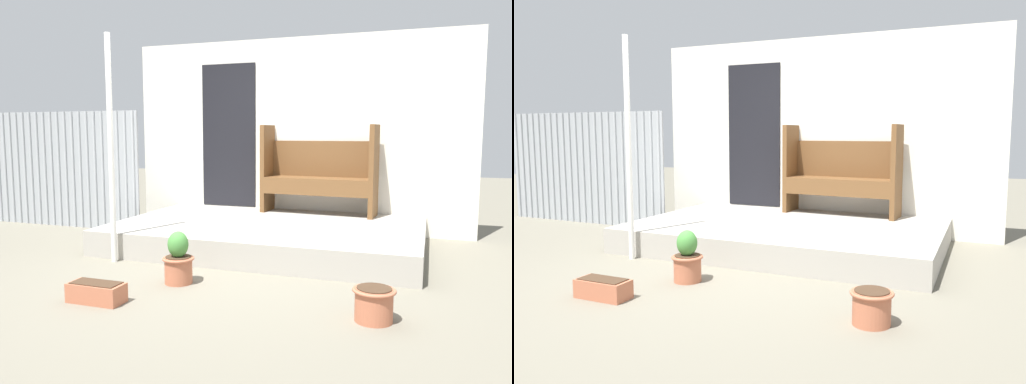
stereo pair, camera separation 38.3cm
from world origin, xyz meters
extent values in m
plane|color=#706B5B|center=(0.00, 0.00, 0.00)|extent=(24.00, 24.00, 0.00)
cube|color=#A8A399|center=(0.06, 1.12, 0.14)|extent=(3.49, 2.24, 0.28)
cube|color=white|center=(0.06, 2.27, 1.30)|extent=(4.69, 0.06, 2.60)
cube|color=black|center=(-0.90, 2.23, 1.29)|extent=(0.80, 0.02, 2.00)
cube|color=#9EA3A8|center=(-3.29, 1.40, 0.81)|extent=(2.83, 0.02, 1.63)
cylinder|color=#AAB0B5|center=(-4.65, 1.38, 0.81)|extent=(0.04, 0.04, 1.63)
cylinder|color=#AAB0B5|center=(-4.52, 1.38, 0.81)|extent=(0.04, 0.04, 1.63)
cylinder|color=#AAB0B5|center=(-4.40, 1.38, 0.81)|extent=(0.04, 0.04, 1.63)
cylinder|color=#AAB0B5|center=(-4.28, 1.38, 0.81)|extent=(0.04, 0.04, 1.63)
cylinder|color=#AAB0B5|center=(-4.15, 1.38, 0.81)|extent=(0.04, 0.04, 1.63)
cylinder|color=#AAB0B5|center=(-4.03, 1.38, 0.81)|extent=(0.04, 0.04, 1.63)
cylinder|color=#AAB0B5|center=(-3.91, 1.38, 0.81)|extent=(0.04, 0.04, 1.63)
cylinder|color=#AAB0B5|center=(-3.78, 1.38, 0.81)|extent=(0.04, 0.04, 1.63)
cylinder|color=#AAB0B5|center=(-3.66, 1.38, 0.81)|extent=(0.04, 0.04, 1.63)
cylinder|color=#AAB0B5|center=(-3.54, 1.38, 0.81)|extent=(0.04, 0.04, 1.63)
cylinder|color=#AAB0B5|center=(-3.41, 1.38, 0.81)|extent=(0.04, 0.04, 1.63)
cylinder|color=#AAB0B5|center=(-3.29, 1.38, 0.81)|extent=(0.04, 0.04, 1.63)
cylinder|color=#AAB0B5|center=(-3.17, 1.38, 0.81)|extent=(0.04, 0.04, 1.63)
cylinder|color=#AAB0B5|center=(-3.04, 1.38, 0.81)|extent=(0.04, 0.04, 1.63)
cylinder|color=#AAB0B5|center=(-2.92, 1.38, 0.81)|extent=(0.04, 0.04, 1.63)
cylinder|color=#AAB0B5|center=(-2.80, 1.38, 0.81)|extent=(0.04, 0.04, 1.63)
cylinder|color=#AAB0B5|center=(-2.67, 1.38, 0.81)|extent=(0.04, 0.04, 1.63)
cylinder|color=#AAB0B5|center=(-2.55, 1.38, 0.81)|extent=(0.04, 0.04, 1.63)
cylinder|color=#AAB0B5|center=(-2.43, 1.38, 0.81)|extent=(0.04, 0.04, 1.63)
cylinder|color=#AAB0B5|center=(-2.30, 1.38, 0.81)|extent=(0.04, 0.04, 1.63)
cylinder|color=#AAB0B5|center=(-2.18, 1.38, 0.81)|extent=(0.04, 0.04, 1.63)
cylinder|color=#AAB0B5|center=(-2.06, 1.38, 0.81)|extent=(0.04, 0.04, 1.63)
cylinder|color=#AAB0B5|center=(-1.93, 1.38, 0.81)|extent=(0.04, 0.04, 1.63)
cylinder|color=white|center=(-1.24, -0.07, 1.16)|extent=(0.06, 0.06, 2.31)
cube|color=brown|center=(-0.25, 2.02, 0.86)|extent=(0.09, 0.40, 1.15)
cube|color=brown|center=(1.16, 1.93, 0.86)|extent=(0.09, 0.40, 1.15)
cube|color=brown|center=(0.46, 1.98, 0.73)|extent=(1.38, 0.49, 0.04)
cube|color=brown|center=(0.44, 1.79, 0.63)|extent=(1.36, 0.12, 0.17)
cube|color=brown|center=(0.47, 2.16, 0.99)|extent=(1.36, 0.13, 0.47)
cylinder|color=#B76647|center=(-0.25, -0.52, 0.12)|extent=(0.25, 0.25, 0.24)
torus|color=#B76647|center=(-0.25, -0.52, 0.22)|extent=(0.28, 0.28, 0.02)
cylinder|color=#422D1E|center=(-0.25, -0.52, 0.24)|extent=(0.23, 0.23, 0.01)
ellipsoid|color=#478C3D|center=(-0.25, -0.52, 0.35)|extent=(0.18, 0.18, 0.23)
cylinder|color=#B76647|center=(1.49, -0.87, 0.12)|extent=(0.27, 0.27, 0.24)
torus|color=#B76647|center=(1.49, -0.87, 0.23)|extent=(0.31, 0.31, 0.02)
cylinder|color=#422D1E|center=(1.49, -0.87, 0.24)|extent=(0.25, 0.25, 0.01)
cube|color=#B76647|center=(-0.62, -1.19, 0.08)|extent=(0.45, 0.20, 0.15)
cube|color=#422D1E|center=(-0.62, -1.19, 0.16)|extent=(0.39, 0.17, 0.01)
camera|label=1|loc=(1.83, -4.36, 1.33)|focal=35.00mm
camera|label=2|loc=(2.19, -4.22, 1.33)|focal=35.00mm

